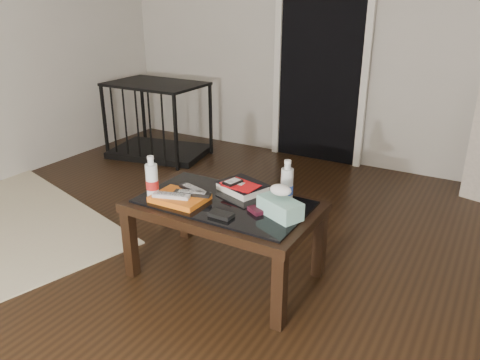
# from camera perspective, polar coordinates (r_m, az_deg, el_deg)

# --- Properties ---
(ground) EXTENTS (5.00, 5.00, 0.00)m
(ground) POSITION_cam_1_polar(r_m,az_deg,el_deg) (2.50, -3.54, -15.07)
(ground) COLOR black
(ground) RESTS_ON ground
(doorway) EXTENTS (0.90, 0.08, 2.07)m
(doorway) POSITION_cam_1_polar(r_m,az_deg,el_deg) (4.42, 9.93, 15.34)
(doorway) COLOR black
(doorway) RESTS_ON ground
(coffee_table) EXTENTS (1.00, 0.60, 0.46)m
(coffee_table) POSITION_cam_1_polar(r_m,az_deg,el_deg) (2.54, -1.93, -3.90)
(coffee_table) COLOR black
(coffee_table) RESTS_ON ground
(pet_crate) EXTENTS (1.00, 0.76, 0.71)m
(pet_crate) POSITION_cam_1_polar(r_m,az_deg,el_deg) (4.69, -9.89, 5.80)
(pet_crate) COLOR black
(pet_crate) RESTS_ON ground
(magazines) EXTENTS (0.28, 0.21, 0.03)m
(magazines) POSITION_cam_1_polar(r_m,az_deg,el_deg) (2.53, -7.37, -2.18)
(magazines) COLOR orange
(magazines) RESTS_ON coffee_table
(remote_silver) EXTENTS (0.21, 0.11, 0.02)m
(remote_silver) POSITION_cam_1_polar(r_m,az_deg,el_deg) (2.51, -8.39, -1.87)
(remote_silver) COLOR silver
(remote_silver) RESTS_ON magazines
(remote_black_front) EXTENTS (0.21, 0.10, 0.02)m
(remote_black_front) POSITION_cam_1_polar(r_m,az_deg,el_deg) (2.52, -5.84, -1.61)
(remote_black_front) COLOR black
(remote_black_front) RESTS_ON magazines
(remote_black_back) EXTENTS (0.21, 0.10, 0.02)m
(remote_black_back) POSITION_cam_1_polar(r_m,az_deg,el_deg) (2.57, -5.67, -1.13)
(remote_black_back) COLOR black
(remote_black_back) RESTS_ON magazines
(textbook) EXTENTS (0.30, 0.27, 0.05)m
(textbook) POSITION_cam_1_polar(r_m,az_deg,el_deg) (2.63, 0.31, -0.88)
(textbook) COLOR black
(textbook) RESTS_ON coffee_table
(dvd_mailers) EXTENTS (0.22, 0.18, 0.01)m
(dvd_mailers) POSITION_cam_1_polar(r_m,az_deg,el_deg) (2.60, -0.04, -0.49)
(dvd_mailers) COLOR red
(dvd_mailers) RESTS_ON textbook
(ipod) EXTENTS (0.09, 0.12, 0.02)m
(ipod) POSITION_cam_1_polar(r_m,az_deg,el_deg) (2.60, -0.90, -0.23)
(ipod) COLOR black
(ipod) RESTS_ON dvd_mailers
(flip_phone) EXTENTS (0.10, 0.09, 0.02)m
(flip_phone) POSITION_cam_1_polar(r_m,az_deg,el_deg) (2.38, 1.90, -3.73)
(flip_phone) COLOR black
(flip_phone) RESTS_ON coffee_table
(wallet) EXTENTS (0.12, 0.07, 0.02)m
(wallet) POSITION_cam_1_polar(r_m,az_deg,el_deg) (2.34, -2.30, -4.24)
(wallet) COLOR black
(wallet) RESTS_ON coffee_table
(water_bottle_left) EXTENTS (0.07, 0.07, 0.24)m
(water_bottle_left) POSITION_cam_1_polar(r_m,az_deg,el_deg) (2.56, -10.70, 0.36)
(water_bottle_left) COLOR white
(water_bottle_left) RESTS_ON coffee_table
(water_bottle_right) EXTENTS (0.07, 0.07, 0.24)m
(water_bottle_right) POSITION_cam_1_polar(r_m,az_deg,el_deg) (2.46, 5.76, -0.19)
(water_bottle_right) COLOR silver
(water_bottle_right) RESTS_ON coffee_table
(tissue_box) EXTENTS (0.26, 0.20, 0.09)m
(tissue_box) POSITION_cam_1_polar(r_m,az_deg,el_deg) (2.34, 4.90, -3.36)
(tissue_box) COLOR teal
(tissue_box) RESTS_ON coffee_table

